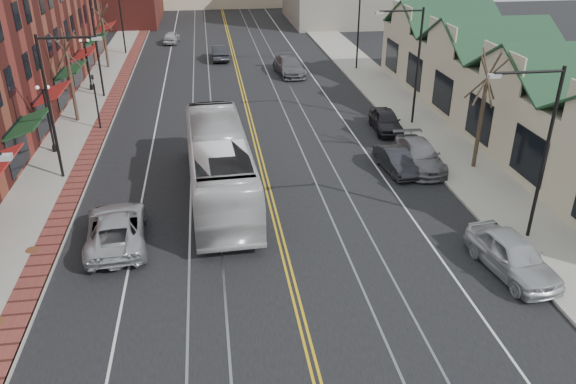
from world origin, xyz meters
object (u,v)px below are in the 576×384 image
object	(u,v)px
parked_car_b	(396,161)
parked_car_a	(512,255)
parked_suv	(116,228)
parked_car_c	(419,155)
parked_car_d	(386,121)
transit_bus	(219,164)

from	to	relation	value
parked_car_b	parked_car_a	bearing A→B (deg)	-87.70
parked_suv	parked_car_c	world-z (taller)	parked_suv
parked_car_d	parked_car_a	bearing A→B (deg)	-86.23
parked_suv	parked_car_b	world-z (taller)	parked_suv
parked_car_b	parked_car_d	xyz separation A→B (m)	(1.44, 6.75, 0.08)
transit_bus	parked_car_c	bearing A→B (deg)	-172.37
transit_bus	parked_car_b	xyz separation A→B (m)	(10.36, 1.71, -1.16)
parked_car_d	transit_bus	bearing A→B (deg)	-140.95
parked_suv	transit_bus	bearing A→B (deg)	-144.25
parked_car_a	parked_car_b	xyz separation A→B (m)	(-1.55, 10.75, -0.17)
parked_car_c	transit_bus	bearing A→B (deg)	-168.82
transit_bus	parked_car_d	bearing A→B (deg)	-146.78
parked_car_c	parked_car_d	bearing A→B (deg)	92.07
parked_suv	parked_car_c	bearing A→B (deg)	-164.51
parked_suv	parked_car_a	xyz separation A→B (m)	(16.80, -4.78, 0.05)
parked_suv	parked_car_b	bearing A→B (deg)	-163.89
transit_bus	parked_car_a	world-z (taller)	transit_bus
transit_bus	parked_car_a	size ratio (longest dim) A/B	2.67
parked_car_b	parked_car_d	distance (m)	6.90
transit_bus	parked_car_a	distance (m)	14.98
parked_car_a	parked_car_d	distance (m)	17.49
transit_bus	parked_car_d	xyz separation A→B (m)	(11.80, 8.45, -1.08)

